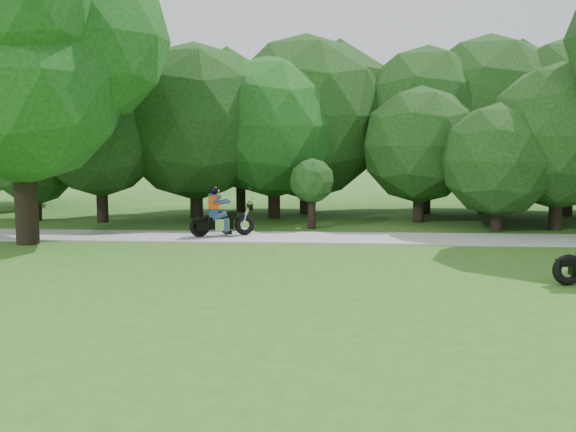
{
  "coord_description": "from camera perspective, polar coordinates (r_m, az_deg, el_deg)",
  "views": [
    {
      "loc": [
        -1.36,
        -12.37,
        3.3
      ],
      "look_at": [
        -2.29,
        2.81,
        1.39
      ],
      "focal_mm": 40.0,
      "sensor_mm": 36.0,
      "label": 1
    }
  ],
  "objects": [
    {
      "name": "tree_line",
      "position": [
        26.63,
        8.48,
        7.86
      ],
      "size": [
        40.3,
        12.55,
        7.53
      ],
      "color": "black",
      "rests_on": "ground"
    },
    {
      "name": "walkway",
      "position": [
        20.67,
        7.23,
        -1.98
      ],
      "size": [
        60.0,
        2.2,
        0.06
      ],
      "primitive_type": "cube",
      "color": "#9C9C96",
      "rests_on": "ground"
    },
    {
      "name": "ground",
      "position": [
        12.87,
        9.52,
        -7.78
      ],
      "size": [
        100.0,
        100.0,
        0.0
      ],
      "primitive_type": "plane",
      "color": "#345A19",
      "rests_on": "ground"
    },
    {
      "name": "big_tree_west",
      "position": [
        21.44,
        -22.51,
        13.22
      ],
      "size": [
        8.64,
        6.56,
        9.96
      ],
      "color": "black",
      "rests_on": "ground"
    },
    {
      "name": "touring_motorcycle",
      "position": [
        20.79,
        -6.23,
        -0.18
      ],
      "size": [
        2.07,
        1.15,
        1.63
      ],
      "rotation": [
        0.0,
        0.0,
        0.34
      ],
      "color": "black",
      "rests_on": "walkway"
    }
  ]
}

